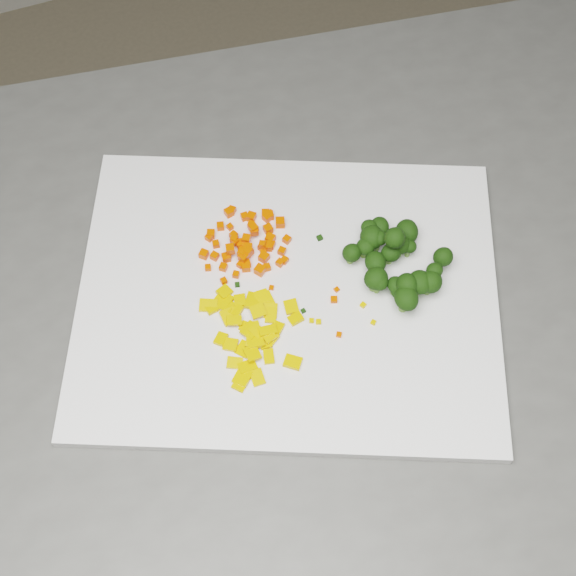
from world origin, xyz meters
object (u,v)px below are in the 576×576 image
object	(u,v)px
carrot_pile	(244,240)
pepper_pile	(252,330)
counter_block	(329,433)
cutting_board	(288,295)
broccoli_pile	(388,254)

from	to	relation	value
carrot_pile	pepper_pile	world-z (taller)	carrot_pile
counter_block	carrot_pile	size ratio (longest dim) A/B	11.26
cutting_board	carrot_pile	bearing A→B (deg)	109.64
carrot_pile	broccoli_pile	world-z (taller)	broccoli_pile
counter_block	cutting_board	xyz separation A→B (m)	(-0.06, 0.03, 0.46)
carrot_pile	broccoli_pile	xyz separation A→B (m)	(0.13, -0.08, 0.01)
broccoli_pile	counter_block	bearing A→B (deg)	-157.95
counter_block	pepper_pile	xyz separation A→B (m)	(-0.11, -0.00, 0.47)
carrot_pile	cutting_board	bearing A→B (deg)	-70.36
counter_block	broccoli_pile	world-z (taller)	broccoli_pile
carrot_pile	pepper_pile	xyz separation A→B (m)	(-0.03, -0.10, -0.01)
pepper_pile	broccoli_pile	bearing A→B (deg)	8.63
cutting_board	broccoli_pile	world-z (taller)	broccoli_pile
broccoli_pile	carrot_pile	bearing A→B (deg)	150.01
cutting_board	pepper_pile	distance (m)	0.06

